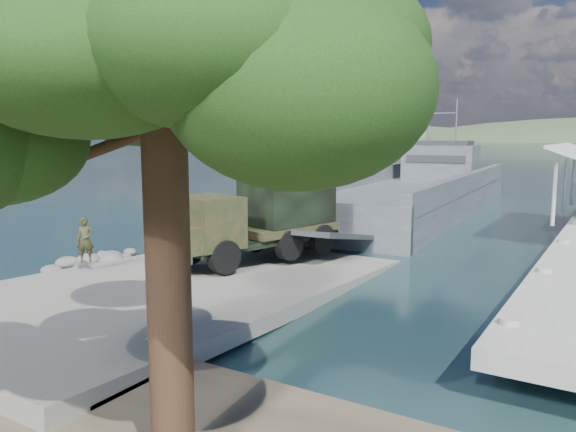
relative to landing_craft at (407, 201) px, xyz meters
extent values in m
plane|color=#163236|center=(0.55, -24.38, -0.88)|extent=(1400.00, 1400.00, 0.00)
cube|color=gray|center=(0.55, -25.38, -0.63)|extent=(10.00, 18.00, 0.50)
cube|color=#474D54|center=(-0.01, 0.23, -0.42)|extent=(11.05, 31.22, 2.56)
cube|color=#474D54|center=(-4.31, -0.03, 1.48)|extent=(2.46, 30.71, 1.33)
cube|color=#474D54|center=(4.28, 0.49, 1.48)|extent=(2.46, 30.71, 1.33)
cube|color=#474D54|center=(0.90, -15.00, 0.14)|extent=(9.23, 0.96, 2.66)
cube|color=#474D54|center=(-0.63, 10.45, 2.40)|extent=(6.38, 4.46, 3.07)
cube|color=#2D3032|center=(-0.63, 10.45, 4.14)|extent=(5.31, 3.58, 0.41)
cylinder|color=gray|center=(-1.86, 10.38, 6.49)|extent=(0.16, 0.16, 5.12)
cylinder|color=gray|center=(0.60, 10.53, 5.98)|extent=(0.16, 0.16, 4.10)
cylinder|color=black|center=(-0.98, -23.06, 0.27)|extent=(0.77, 1.37, 1.30)
cylinder|color=black|center=(1.24, -23.65, 0.27)|extent=(0.77, 1.37, 1.30)
cylinder|color=black|center=(-0.11, -19.77, 0.27)|extent=(0.77, 1.37, 1.30)
cylinder|color=black|center=(2.11, -20.36, 0.27)|extent=(0.77, 1.37, 1.30)
cylinder|color=black|center=(0.40, -17.84, 0.27)|extent=(0.77, 1.37, 1.30)
cylinder|color=black|center=(2.62, -18.43, 0.27)|extent=(0.77, 1.37, 1.30)
cube|color=black|center=(0.85, -20.65, 0.42)|extent=(4.07, 7.91, 0.25)
cube|color=black|center=(0.15, -23.26, 1.47)|extent=(2.93, 2.57, 2.00)
cube|color=black|center=(-0.15, -24.42, 0.97)|extent=(2.45, 1.46, 1.00)
cube|color=black|center=(1.20, -19.30, 0.77)|extent=(3.60, 5.09, 0.35)
cube|color=black|center=(1.26, -19.10, 2.22)|extent=(3.29, 4.29, 2.50)
cube|color=#2D3032|center=(-0.28, -24.91, 0.37)|extent=(2.48, 0.88, 0.30)
imported|color=black|center=(-3.41, -26.22, 0.49)|extent=(0.75, 0.74, 1.74)
cylinder|color=#341D15|center=(8.34, -34.03, 2.28)|extent=(0.68, 0.68, 6.55)
ellipsoid|color=#19390F|center=(8.34, -34.03, 5.45)|extent=(6.33, 5.88, 2.71)
ellipsoid|color=#19390F|center=(4.49, -30.64, 5.45)|extent=(3.16, 3.16, 1.81)
camera|label=1|loc=(14.17, -40.09, 4.83)|focal=35.00mm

